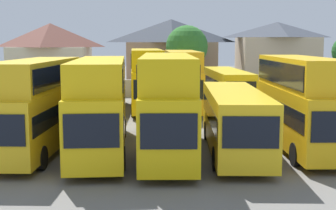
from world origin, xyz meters
name	(u,v)px	position (x,y,z in m)	size (l,w,h in m)	color
ground	(163,106)	(0.00, 18.00, 0.00)	(140.00, 140.00, 0.00)	slate
depot_boundary_wall	(161,88)	(0.00, 25.36, 0.90)	(56.00, 0.50, 1.80)	gray
bus_1	(36,101)	(-6.88, -0.04, 2.72)	(3.11, 10.29, 4.83)	gold
bus_2	(100,100)	(-3.63, 0.24, 2.74)	(3.12, 12.14, 4.85)	yellow
bus_3	(167,99)	(-0.16, -0.24, 2.85)	(2.78, 11.99, 5.07)	#E1B90D
bus_4	(234,118)	(3.31, -0.41, 1.87)	(3.16, 11.09, 3.27)	yellow
bus_5	(300,98)	(6.89, 0.21, 2.78)	(2.61, 10.22, 4.95)	yellow
bus_6	(105,88)	(-4.86, 15.37, 1.94)	(2.68, 10.80, 3.39)	yellow
bus_7	(146,76)	(-1.42, 15.51, 2.88)	(2.94, 11.24, 5.11)	#E1B30B
bus_8	(182,77)	(1.59, 15.42, 2.81)	(2.73, 11.31, 4.98)	yellow
bus_9	(227,87)	(5.32, 15.00, 1.94)	(2.77, 11.53, 3.40)	yellow
house_terrace_left	(51,55)	(-13.34, 34.40, 4.08)	(9.48, 8.18, 7.97)	beige
house_terrace_centre	(171,54)	(1.39, 33.64, 4.31)	(11.19, 6.35, 8.43)	#9E7A60
house_terrace_right	(277,55)	(14.26, 33.38, 4.13)	(9.55, 7.17, 8.11)	#C6B293
tree_right_of_lot	(187,47)	(2.87, 27.86, 5.19)	(4.62, 4.62, 7.54)	brown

